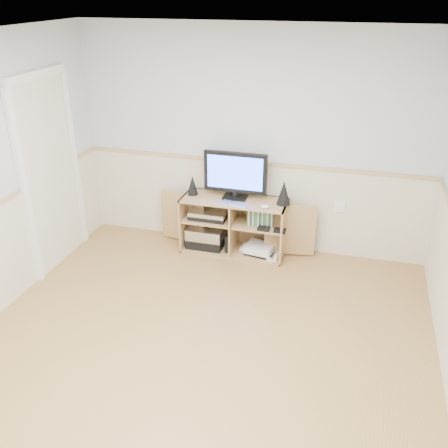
{
  "coord_description": "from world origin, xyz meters",
  "views": [
    {
      "loc": [
        1.13,
        -2.99,
        2.83
      ],
      "look_at": [
        -0.04,
        1.2,
        0.73
      ],
      "focal_mm": 40.0,
      "sensor_mm": 36.0,
      "label": 1
    }
  ],
  "objects_px": {
    "monitor": "(235,174)",
    "game_consoles": "(259,249)",
    "keyboard": "(234,204)",
    "media_cabinet": "(235,223)"
  },
  "relations": [
    {
      "from": "media_cabinet",
      "to": "monitor",
      "type": "height_order",
      "value": "monitor"
    },
    {
      "from": "monitor",
      "to": "media_cabinet",
      "type": "bearing_deg",
      "value": 90.0
    },
    {
      "from": "media_cabinet",
      "to": "monitor",
      "type": "relative_size",
      "value": 2.6
    },
    {
      "from": "monitor",
      "to": "game_consoles",
      "type": "bearing_deg",
      "value": -11.24
    },
    {
      "from": "game_consoles",
      "to": "monitor",
      "type": "bearing_deg",
      "value": 168.76
    },
    {
      "from": "media_cabinet",
      "to": "monitor",
      "type": "xyz_separation_m",
      "value": [
        -0.0,
        -0.01,
        0.61
      ]
    },
    {
      "from": "media_cabinet",
      "to": "keyboard",
      "type": "relative_size",
      "value": 6.01
    },
    {
      "from": "game_consoles",
      "to": "keyboard",
      "type": "bearing_deg",
      "value": -154.77
    },
    {
      "from": "monitor",
      "to": "keyboard",
      "type": "relative_size",
      "value": 2.31
    },
    {
      "from": "keyboard",
      "to": "monitor",
      "type": "bearing_deg",
      "value": 113.84
    }
  ]
}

